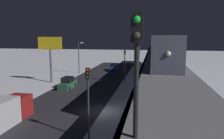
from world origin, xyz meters
TOP-DOWN VIEW (x-y plane):
  - ground_plane at (0.00, 0.00)m, footprint 240.00×240.00m
  - avenue_asphalt at (5.22, 0.00)m, footprint 11.00×95.72m
  - elevated_railway at (-7.33, -0.00)m, footprint 5.00×95.72m
  - subway_train at (-7.43, -22.30)m, footprint 2.94×55.47m
  - rail_signal at (-5.64, 17.16)m, footprint 0.36×0.41m
  - sedan_green at (8.42, -10.46)m, footprint 1.91×4.77m
  - sedan_blue at (3.82, -30.86)m, footprint 1.80×4.71m
  - box_truck at (8.62, 5.92)m, footprint 2.40×7.40m
  - traffic_light_near at (-0.88, 7.13)m, footprint 0.32×0.44m
  - traffic_light_mid at (-0.88, -16.47)m, footprint 0.32×0.44m
  - traffic_light_far at (-0.88, -40.06)m, footprint 0.32×0.44m
  - traffic_light_distant at (-0.88, -63.66)m, footprint 0.32×0.44m
  - commercial_billboard at (13.40, -14.23)m, footprint 4.80×0.36m
  - street_lamp_far at (11.29, -25.00)m, footprint 1.35×0.44m

SIDE VIEW (x-z plane):
  - ground_plane at x=0.00m, z-range 0.00..0.00m
  - avenue_asphalt at x=5.22m, z-range 0.00..0.01m
  - sedan_green at x=8.42m, z-range -0.20..1.77m
  - sedan_blue at x=3.82m, z-range -0.19..1.78m
  - box_truck at x=8.62m, z-range -0.05..2.75m
  - traffic_light_near at x=-0.88m, z-range 1.00..7.40m
  - traffic_light_mid at x=-0.88m, z-range 1.00..7.40m
  - traffic_light_far at x=-0.88m, z-range 1.00..7.40m
  - traffic_light_distant at x=-0.88m, z-range 1.00..7.40m
  - street_lamp_far at x=11.29m, z-range 0.99..8.64m
  - elevated_railway at x=-7.33m, z-range 2.08..7.75m
  - commercial_billboard at x=13.40m, z-range 2.38..11.28m
  - subway_train at x=-7.43m, z-range 5.75..9.15m
  - rail_signal at x=-5.64m, z-range 6.40..10.40m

